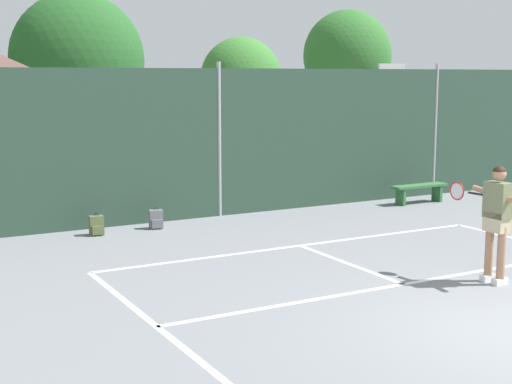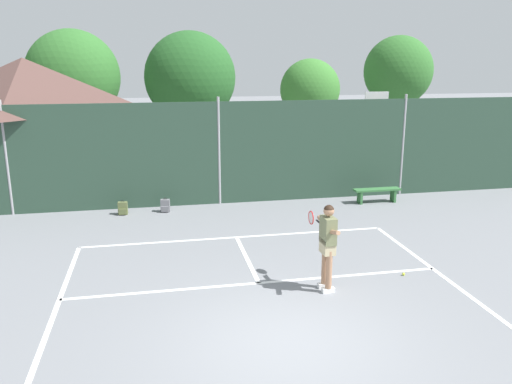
% 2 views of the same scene
% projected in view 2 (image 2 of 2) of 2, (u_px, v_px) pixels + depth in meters
% --- Properties ---
extents(ground_plane, '(120.00, 120.00, 0.00)m').
position_uv_depth(ground_plane, '(288.00, 343.00, 8.81)').
color(ground_plane, slate).
extents(court_markings, '(8.30, 11.10, 0.01)m').
position_uv_depth(court_markings, '(279.00, 324.00, 9.42)').
color(court_markings, white).
rests_on(court_markings, ground).
extents(chainlink_fence, '(26.09, 0.09, 3.54)m').
position_uv_depth(chainlink_fence, '(219.00, 154.00, 16.94)').
color(chainlink_fence, '#284233').
rests_on(chainlink_fence, ground).
extents(basketball_hoop, '(0.90, 0.67, 3.55)m').
position_uv_depth(basketball_hoop, '(375.00, 125.00, 19.18)').
color(basketball_hoop, '#284CB2').
rests_on(basketball_hoop, ground).
extents(clubhouse_building, '(5.89, 5.70, 4.76)m').
position_uv_depth(clubhouse_building, '(29.00, 123.00, 18.68)').
color(clubhouse_building, beige).
rests_on(clubhouse_building, ground).
extents(treeline_backdrop, '(27.15, 4.31, 6.19)m').
position_uv_depth(treeline_backdrop, '(173.00, 77.00, 27.10)').
color(treeline_backdrop, brown).
rests_on(treeline_backdrop, ground).
extents(tennis_player, '(0.29, 1.43, 1.85)m').
position_uv_depth(tennis_player, '(327.00, 240.00, 10.56)').
color(tennis_player, silver).
rests_on(tennis_player, ground).
extents(tennis_ball, '(0.07, 0.07, 0.07)m').
position_uv_depth(tennis_ball, '(404.00, 274.00, 11.55)').
color(tennis_ball, '#CCE033').
rests_on(tennis_ball, ground).
extents(backpack_olive, '(0.30, 0.26, 0.46)m').
position_uv_depth(backpack_olive, '(123.00, 209.00, 16.06)').
color(backpack_olive, '#566038').
rests_on(backpack_olive, ground).
extents(backpack_grey, '(0.31, 0.28, 0.46)m').
position_uv_depth(backpack_grey, '(165.00, 206.00, 16.34)').
color(backpack_grey, slate).
rests_on(backpack_grey, ground).
extents(courtside_bench, '(1.60, 0.36, 0.48)m').
position_uv_depth(courtside_bench, '(377.00, 192.00, 17.37)').
color(courtside_bench, '#336B38').
rests_on(courtside_bench, ground).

